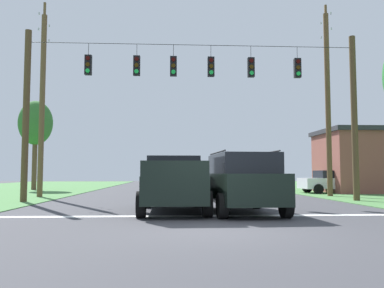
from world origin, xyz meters
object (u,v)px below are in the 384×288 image
(pickup_truck, at_px, (174,184))
(distant_car_crossing_white, at_px, (333,181))
(utility_pole_mid_right, at_px, (328,99))
(tree_roadside_far_right, at_px, (36,124))
(suv_black, at_px, (242,182))
(utility_pole_near_left, at_px, (42,99))
(overhead_signal_span, at_px, (194,104))
(distant_car_oncoming, at_px, (172,180))

(pickup_truck, xyz_separation_m, distant_car_crossing_white, (10.74, 12.10, -0.18))
(utility_pole_mid_right, relative_size, tree_roadside_far_right, 1.59)
(suv_black, height_order, distant_car_crossing_white, suv_black)
(tree_roadside_far_right, bearing_deg, suv_black, -55.09)
(suv_black, bearing_deg, tree_roadside_far_right, 124.91)
(suv_black, height_order, tree_roadside_far_right, tree_roadside_far_right)
(suv_black, distance_m, utility_pole_near_left, 14.16)
(utility_pole_mid_right, bearing_deg, utility_pole_near_left, 179.65)
(distant_car_crossing_white, height_order, utility_pole_mid_right, utility_pole_mid_right)
(utility_pole_near_left, bearing_deg, tree_roadside_far_right, 110.25)
(distant_car_crossing_white, height_order, tree_roadside_far_right, tree_roadside_far_right)
(pickup_truck, xyz_separation_m, tree_roadside_far_right, (-10.93, 18.26, 4.32))
(pickup_truck, height_order, utility_pole_near_left, utility_pole_near_left)
(overhead_signal_span, relative_size, utility_pole_mid_right, 1.41)
(suv_black, xyz_separation_m, utility_pole_near_left, (-9.67, 9.33, 4.45))
(pickup_truck, height_order, utility_pole_mid_right, utility_pole_mid_right)
(overhead_signal_span, relative_size, pickup_truck, 2.96)
(utility_pole_near_left, bearing_deg, distant_car_oncoming, 47.09)
(utility_pole_mid_right, height_order, tree_roadside_far_right, utility_pole_mid_right)
(suv_black, bearing_deg, utility_pole_mid_right, 53.58)
(distant_car_crossing_white, height_order, utility_pole_near_left, utility_pole_near_left)
(suv_black, relative_size, distant_car_oncoming, 1.11)
(overhead_signal_span, distance_m, utility_pole_mid_right, 9.02)
(distant_car_oncoming, xyz_separation_m, tree_roadside_far_right, (-10.97, 1.62, 4.50))
(pickup_truck, height_order, distant_car_crossing_white, pickup_truck)
(overhead_signal_span, height_order, suv_black, overhead_signal_span)
(pickup_truck, bearing_deg, utility_pole_mid_right, 43.22)
(suv_black, xyz_separation_m, utility_pole_mid_right, (6.81, 9.23, 4.60))
(overhead_signal_span, relative_size, utility_pole_near_left, 1.43)
(overhead_signal_span, distance_m, utility_pole_near_left, 9.29)
(pickup_truck, bearing_deg, tree_roadside_far_right, 120.90)
(distant_car_crossing_white, xyz_separation_m, utility_pole_mid_right, (-1.64, -3.54, 4.87))
(tree_roadside_far_right, bearing_deg, distant_car_crossing_white, -15.88)
(pickup_truck, xyz_separation_m, utility_pole_mid_right, (9.10, 8.55, 4.70))
(suv_black, relative_size, utility_pole_near_left, 0.44)
(distant_car_crossing_white, distance_m, utility_pole_mid_right, 6.24)
(distant_car_oncoming, distance_m, utility_pole_mid_right, 13.09)
(utility_pole_mid_right, distance_m, tree_roadside_far_right, 22.26)
(utility_pole_near_left, bearing_deg, utility_pole_mid_right, -0.35)
(utility_pole_mid_right, bearing_deg, distant_car_oncoming, 138.25)
(distant_car_crossing_white, distance_m, utility_pole_near_left, 19.05)
(overhead_signal_span, xyz_separation_m, suv_black, (1.30, -5.42, -3.59))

